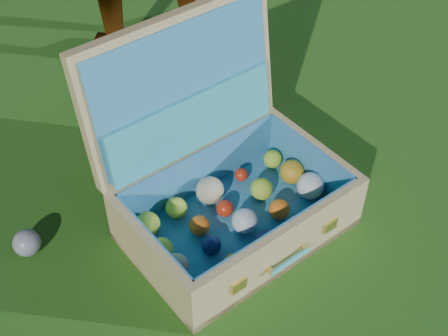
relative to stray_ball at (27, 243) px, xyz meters
The scene contains 3 objects.
ground 0.44m from the stray_ball, 12.08° to the right, with size 60.00×60.00×0.00m, color #215114.
stray_ball is the anchor object (origin of this frame).
suitcase 0.56m from the stray_ball, 12.42° to the right, with size 0.67×0.59×0.56m.
Camera 1 is at (-0.45, -1.10, 1.35)m, focal length 50.00 mm.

